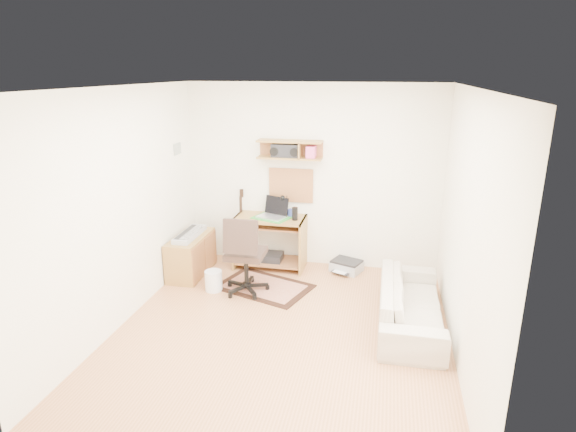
% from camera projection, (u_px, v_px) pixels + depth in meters
% --- Properties ---
extents(floor, '(3.60, 4.00, 0.01)m').
position_uv_depth(floor, '(282.00, 331.00, 5.27)').
color(floor, tan).
rests_on(floor, ground).
extents(ceiling, '(3.60, 4.00, 0.01)m').
position_uv_depth(ceiling, '(281.00, 87.00, 4.50)').
color(ceiling, white).
rests_on(ceiling, ground).
extents(back_wall, '(3.60, 0.01, 2.60)m').
position_uv_depth(back_wall, '(312.00, 177.00, 6.76)').
color(back_wall, white).
rests_on(back_wall, ground).
extents(left_wall, '(0.01, 4.00, 2.60)m').
position_uv_depth(left_wall, '(121.00, 208.00, 5.24)').
color(left_wall, white).
rests_on(left_wall, ground).
extents(right_wall, '(0.01, 4.00, 2.60)m').
position_uv_depth(right_wall, '(467.00, 230.00, 4.54)').
color(right_wall, white).
rests_on(right_wall, ground).
extents(wall_shelf, '(0.90, 0.25, 0.26)m').
position_uv_depth(wall_shelf, '(290.00, 150.00, 6.58)').
color(wall_shelf, '#A27739').
rests_on(wall_shelf, back_wall).
extents(cork_board, '(0.64, 0.03, 0.49)m').
position_uv_depth(cork_board, '(291.00, 185.00, 6.84)').
color(cork_board, tan).
rests_on(cork_board, back_wall).
extents(wall_photo, '(0.02, 0.20, 0.15)m').
position_uv_depth(wall_photo, '(177.00, 149.00, 6.52)').
color(wall_photo, '#4C8CBF').
rests_on(wall_photo, left_wall).
extents(desk, '(1.00, 0.55, 0.75)m').
position_uv_depth(desk, '(270.00, 242.00, 6.88)').
color(desk, '#A27739').
rests_on(desk, floor).
extents(laptop, '(0.48, 0.48, 0.29)m').
position_uv_depth(laptop, '(272.00, 208.00, 6.71)').
color(laptop, silver).
rests_on(laptop, desk).
extents(speaker, '(0.08, 0.08, 0.18)m').
position_uv_depth(speaker, '(295.00, 214.00, 6.63)').
color(speaker, black).
rests_on(speaker, desk).
extents(desk_lamp, '(0.10, 0.10, 0.30)m').
position_uv_depth(desk_lamp, '(287.00, 205.00, 6.82)').
color(desk_lamp, black).
rests_on(desk_lamp, desk).
extents(pencil_cup, '(0.08, 0.08, 0.11)m').
position_uv_depth(pencil_cup, '(290.00, 213.00, 6.80)').
color(pencil_cup, '#303F91').
rests_on(pencil_cup, desk).
extents(boombox, '(0.38, 0.17, 0.19)m').
position_uv_depth(boombox, '(285.00, 151.00, 6.60)').
color(boombox, black).
rests_on(boombox, wall_shelf).
extents(rug, '(1.37, 1.12, 0.02)m').
position_uv_depth(rug, '(264.00, 286.00, 6.33)').
color(rug, tan).
rests_on(rug, floor).
extents(task_chair, '(0.55, 0.55, 1.05)m').
position_uv_depth(task_chair, '(246.00, 254.00, 6.05)').
color(task_chair, '#32241D').
rests_on(task_chair, floor).
extents(cabinet, '(0.40, 0.90, 0.55)m').
position_uv_depth(cabinet, '(191.00, 255.00, 6.68)').
color(cabinet, '#A27739').
rests_on(cabinet, floor).
extents(music_keyboard, '(0.22, 0.71, 0.06)m').
position_uv_depth(music_keyboard, '(190.00, 234.00, 6.59)').
color(music_keyboard, '#B2B5BA').
rests_on(music_keyboard, cabinet).
extents(guitar, '(0.34, 0.27, 1.09)m').
position_uv_depth(guitar, '(240.00, 226.00, 7.05)').
color(guitar, '#B67938').
rests_on(guitar, floor).
extents(waste_basket, '(0.23, 0.23, 0.27)m').
position_uv_depth(waste_basket, '(214.00, 281.00, 6.20)').
color(waste_basket, white).
rests_on(waste_basket, floor).
extents(printer, '(0.49, 0.44, 0.15)m').
position_uv_depth(printer, '(347.00, 265.00, 6.81)').
color(printer, '#A5A8AA').
rests_on(printer, floor).
extents(sofa, '(0.51, 1.73, 0.68)m').
position_uv_depth(sofa, '(411.00, 296.00, 5.33)').
color(sofa, '#BEAF97').
rests_on(sofa, floor).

